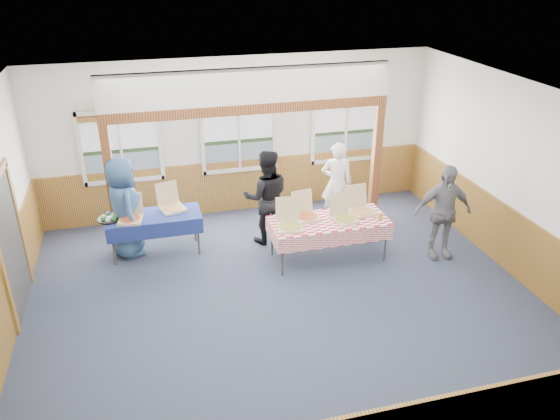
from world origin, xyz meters
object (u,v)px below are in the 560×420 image
object	(u,v)px
man_blue	(124,207)
table_right	(329,223)
woman_black	(266,197)
person_grey	(443,212)
woman_white	(337,183)
table_left	(154,218)

from	to	relation	value
man_blue	table_right	bearing A→B (deg)	-122.40
table_right	woman_black	size ratio (longest dim) A/B	1.24
table_right	man_blue	world-z (taller)	man_blue
man_blue	person_grey	bearing A→B (deg)	-120.47
woman_black	woman_white	bearing A→B (deg)	-157.37
table_left	woman_white	size ratio (longest dim) A/B	1.01
table_right	woman_white	world-z (taller)	woman_white
table_left	man_blue	world-z (taller)	man_blue
table_right	woman_white	distance (m)	1.48
woman_white	table_left	bearing A→B (deg)	24.02
woman_white	person_grey	bearing A→B (deg)	145.55
man_blue	table_left	bearing A→B (deg)	-116.08
table_left	person_grey	distance (m)	5.10
person_grey	table_right	bearing A→B (deg)	175.28
table_right	man_blue	size ratio (longest dim) A/B	1.22
table_right	man_blue	xyz separation A→B (m)	(-3.44, 1.09, 0.22)
person_grey	table_left	bearing A→B (deg)	171.36
table_left	man_blue	bearing A→B (deg)	163.74
table_right	man_blue	bearing A→B (deg)	137.58
table_left	woman_white	xyz separation A→B (m)	(3.58, 0.34, 0.15)
woman_white	woman_black	world-z (taller)	woman_black
woman_white	person_grey	distance (m)	2.20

